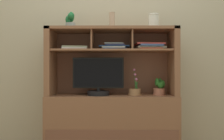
% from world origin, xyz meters
% --- Properties ---
extents(back_wall, '(6.00, 0.02, 2.80)m').
position_xyz_m(back_wall, '(0.00, 0.27, 1.40)').
color(back_wall, '#B5AC8F').
rests_on(back_wall, ground).
extents(media_console, '(1.41, 0.50, 1.32)m').
position_xyz_m(media_console, '(0.00, 0.01, 0.42)').
color(media_console, brown).
rests_on(media_console, ground).
extents(tv_monitor, '(0.56, 0.24, 0.41)m').
position_xyz_m(tv_monitor, '(-0.15, -0.04, 0.76)').
color(tv_monitor, black).
rests_on(tv_monitor, media_console).
extents(potted_orchid, '(0.15, 0.15, 0.29)m').
position_xyz_m(potted_orchid, '(0.25, 0.01, 0.63)').
color(potted_orchid, '#AB7A51').
rests_on(potted_orchid, media_console).
extents(potted_fern, '(0.14, 0.14, 0.19)m').
position_xyz_m(potted_fern, '(0.52, -0.00, 0.66)').
color(potted_fern, '#B26B53').
rests_on(potted_fern, media_console).
extents(magazine_stack_left, '(0.33, 0.28, 0.07)m').
position_xyz_m(magazine_stack_left, '(0.41, -0.03, 1.12)').
color(magazine_stack_left, '#AC3D29').
rests_on(magazine_stack_left, media_console).
extents(magazine_stack_centre, '(0.29, 0.29, 0.03)m').
position_xyz_m(magazine_stack_centre, '(-0.41, -0.03, 1.10)').
color(magazine_stack_centre, beige).
rests_on(magazine_stack_centre, media_console).
extents(magazine_stack_right, '(0.34, 0.26, 0.07)m').
position_xyz_m(magazine_stack_right, '(0.02, 0.01, 1.12)').
color(magazine_stack_right, navy).
rests_on(magazine_stack_right, media_console).
extents(potted_succulent, '(0.13, 0.13, 0.19)m').
position_xyz_m(potted_succulent, '(-0.46, -0.00, 1.41)').
color(potted_succulent, gray).
rests_on(potted_succulent, media_console).
extents(ceramic_vase, '(0.06, 0.06, 0.18)m').
position_xyz_m(ceramic_vase, '(0.00, -0.00, 1.41)').
color(ceramic_vase, tan).
rests_on(ceramic_vase, media_console).
extents(accent_vase, '(0.12, 0.12, 0.16)m').
position_xyz_m(accent_vase, '(0.46, -0.01, 1.40)').
color(accent_vase, silver).
rests_on(accent_vase, media_console).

